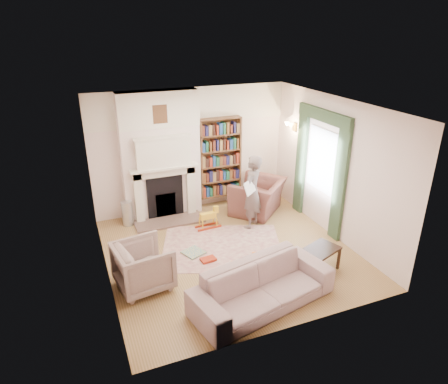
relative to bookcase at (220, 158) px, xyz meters
name	(u,v)px	position (x,y,z in m)	size (l,w,h in m)	color
floor	(229,251)	(-0.65, -2.12, -1.18)	(4.50, 4.50, 0.00)	brown
ceiling	(230,106)	(-0.65, -2.12, 1.62)	(4.50, 4.50, 0.00)	white
wall_back	(191,150)	(-0.65, 0.13, 0.22)	(4.50, 4.50, 0.00)	white
wall_front	(295,244)	(-0.65, -4.37, 0.22)	(4.50, 4.50, 0.00)	white
wall_left	(99,204)	(-2.90, -2.12, 0.22)	(4.50, 4.50, 0.00)	white
wall_right	(334,168)	(1.60, -2.12, 0.22)	(4.50, 4.50, 0.00)	white
fireplace	(161,157)	(-1.40, -0.07, 0.21)	(1.70, 0.58, 2.80)	white
bookcase	(220,158)	(0.00, 0.00, 0.00)	(1.00, 0.24, 1.85)	brown
window	(322,160)	(1.58, -1.72, 0.27)	(0.02, 0.90, 1.30)	silver
curtain_left	(340,183)	(1.55, -2.42, 0.02)	(0.07, 0.32, 2.40)	#2D432B
curtain_right	(301,162)	(1.55, -1.02, 0.02)	(0.07, 0.32, 2.40)	#2D432B
pelmet	(324,116)	(1.54, -1.72, 1.20)	(0.09, 1.70, 0.24)	#2D432B
wall_sconce	(287,128)	(1.38, -0.62, 0.72)	(0.20, 0.24, 0.24)	gold
rug	(222,247)	(-0.71, -1.93, -1.17)	(2.30, 1.77, 0.01)	beige
armchair_reading	(258,196)	(0.65, -0.73, -0.79)	(1.18, 1.03, 0.77)	#51312B
armchair_left	(144,266)	(-2.37, -2.60, -0.78)	(0.84, 0.87, 0.79)	#B6AB96
sofa	(263,286)	(-0.77, -3.75, -0.84)	(2.28, 0.89, 0.67)	#AF9F90
man_reading	(252,192)	(0.20, -1.33, -0.38)	(0.58, 0.38, 1.60)	#63534F
newspaper	(250,187)	(0.05, -1.53, -0.16)	(0.39, 0.02, 0.27)	white
coffee_table	(319,260)	(0.57, -3.32, -0.95)	(0.70, 0.45, 0.45)	#301E11
paraffin_heater	(127,213)	(-2.26, -0.27, -0.90)	(0.24, 0.24, 0.55)	#B5B9BD
rocking_horse	(208,218)	(-0.69, -1.06, -0.94)	(0.54, 0.22, 0.48)	yellow
board_game	(193,252)	(-1.31, -1.94, -1.15)	(0.36, 0.36, 0.03)	gold
game_box_lid	(208,259)	(-1.13, -2.29, -1.14)	(0.28, 0.18, 0.05)	#A22912
comic_annuals	(250,259)	(-0.40, -2.53, -1.16)	(0.85, 0.44, 0.02)	red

